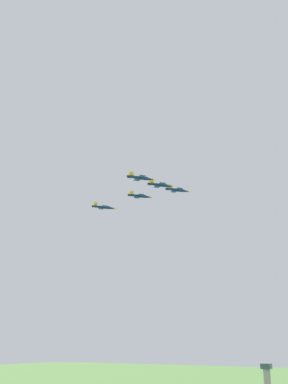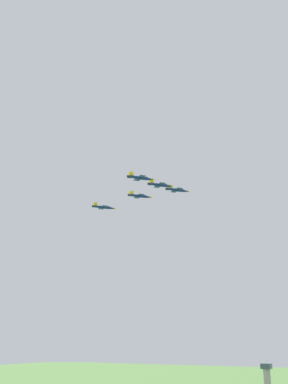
% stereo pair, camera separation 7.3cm
% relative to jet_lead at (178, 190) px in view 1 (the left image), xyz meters
% --- Properties ---
extents(jet_lead, '(13.61, 11.41, 3.31)m').
position_rel_jet_lead_xyz_m(jet_lead, '(0.00, 0.00, 0.00)').
color(jet_lead, navy).
extents(jet_left_wingman, '(13.38, 11.64, 3.30)m').
position_rel_jet_lead_xyz_m(jet_left_wingman, '(-4.40, 22.39, -1.57)').
color(jet_left_wingman, navy).
extents(jet_right_wingman, '(13.27, 11.45, 3.27)m').
position_rel_jet_lead_xyz_m(jet_right_wingman, '(-22.81, -0.73, -3.38)').
color(jet_right_wingman, navy).
extents(jet_left_outer, '(13.27, 11.27, 3.25)m').
position_rel_jet_lead_xyz_m(jet_left_outer, '(-8.80, 44.78, -6.55)').
color(jet_left_outer, navy).
extents(jet_right_outer, '(13.12, 11.07, 3.20)m').
position_rel_jet_lead_xyz_m(jet_right_outer, '(-45.62, -1.47, -6.06)').
color(jet_right_outer, navy).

